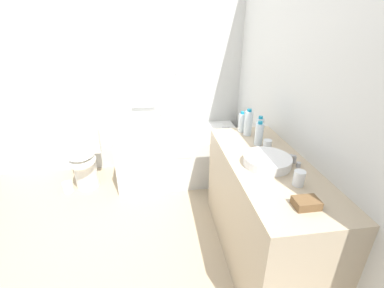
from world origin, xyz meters
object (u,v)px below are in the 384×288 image
at_px(bathtub, 179,153).
at_px(water_bottle_3, 259,129).
at_px(water_bottle_1, 248,123).
at_px(sink_faucet, 293,159).
at_px(amenity_basket, 306,203).
at_px(sink_basin, 267,161).
at_px(drinking_glass_0, 267,144).
at_px(water_bottle_0, 259,134).
at_px(water_bottle_2, 242,122).
at_px(toilet, 84,158).
at_px(toilet_paper_roll, 68,187).
at_px(drinking_glass_1, 299,178).

xyz_separation_m(bathtub, water_bottle_3, (0.61, -0.93, 0.66)).
distance_m(water_bottle_1, water_bottle_3, 0.13).
distance_m(sink_faucet, amenity_basket, 0.51).
relative_size(sink_basin, drinking_glass_0, 4.41).
bearing_deg(drinking_glass_0, sink_basin, -112.52).
distance_m(water_bottle_0, water_bottle_2, 0.30).
xyz_separation_m(toilet, toilet_paper_roll, (-0.20, -0.13, -0.30)).
bearing_deg(drinking_glass_1, drinking_glass_0, 88.66).
distance_m(water_bottle_2, amenity_basket, 1.12).
bearing_deg(sink_basin, toilet, 141.07).
height_order(sink_faucet, water_bottle_2, water_bottle_2).
relative_size(toilet, drinking_glass_1, 7.48).
relative_size(water_bottle_0, drinking_glass_0, 2.69).
bearing_deg(water_bottle_2, water_bottle_0, -80.05).
xyz_separation_m(bathtub, sink_basin, (0.51, -1.37, 0.60)).
height_order(water_bottle_2, water_bottle_3, water_bottle_3).
bearing_deg(water_bottle_1, sink_basin, -94.39).
bearing_deg(bathtub, water_bottle_0, -60.92).
bearing_deg(sink_basin, bathtub, 110.35).
height_order(water_bottle_1, water_bottle_3, water_bottle_1).
xyz_separation_m(water_bottle_2, drinking_glass_1, (0.08, -0.91, -0.04)).
height_order(bathtub, water_bottle_3, bathtub).
distance_m(water_bottle_3, toilet_paper_roll, 2.27).
height_order(sink_faucet, water_bottle_0, water_bottle_0).
height_order(toilet, sink_basin, sink_basin).
xyz_separation_m(sink_basin, drinking_glass_1, (0.09, -0.27, 0.02)).
xyz_separation_m(drinking_glass_1, toilet_paper_roll, (-1.93, 1.46, -0.87)).
height_order(sink_basin, amenity_basket, sink_basin).
bearing_deg(amenity_basket, water_bottle_0, 87.52).
xyz_separation_m(water_bottle_3, amenity_basket, (-0.08, -0.92, -0.07)).
bearing_deg(toilet, bathtub, 89.60).
height_order(water_bottle_3, drinking_glass_1, water_bottle_3).
distance_m(water_bottle_0, water_bottle_3, 0.11).
bearing_deg(water_bottle_2, bathtub, 125.40).
relative_size(water_bottle_2, drinking_glass_1, 1.96).
bearing_deg(toilet, water_bottle_1, 62.49).
xyz_separation_m(water_bottle_0, toilet_paper_roll, (-1.90, 0.85, -0.91)).
xyz_separation_m(water_bottle_3, drinking_glass_1, (-0.01, -0.71, -0.05)).
bearing_deg(bathtub, toilet_paper_roll, -172.43).
bearing_deg(drinking_glass_1, water_bottle_2, 95.11).
xyz_separation_m(water_bottle_0, water_bottle_3, (0.04, 0.10, 0.00)).
xyz_separation_m(drinking_glass_0, toilet_paper_roll, (-1.94, 0.94, -0.86)).
bearing_deg(water_bottle_2, toilet, 157.53).
relative_size(sink_faucet, toilet_paper_roll, 1.24).
distance_m(sink_faucet, toilet_paper_roll, 2.50).
xyz_separation_m(sink_basin, water_bottle_2, (0.01, 0.64, 0.06)).
height_order(water_bottle_0, water_bottle_2, water_bottle_0).
relative_size(water_bottle_2, water_bottle_3, 0.91).
bearing_deg(water_bottle_2, sink_basin, -91.02).
relative_size(sink_basin, water_bottle_3, 1.58).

